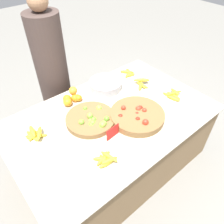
# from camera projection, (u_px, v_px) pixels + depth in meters

# --- Properties ---
(ground_plane) EXTENTS (12.00, 12.00, 0.00)m
(ground_plane) POSITION_uv_depth(u_px,v_px,m) (112.00, 160.00, 2.35)
(ground_plane) COLOR gray
(market_table) EXTENTS (1.79, 1.15, 0.65)m
(market_table) POSITION_uv_depth(u_px,v_px,m) (112.00, 140.00, 2.13)
(market_table) COLOR olive
(market_table) RESTS_ON ground_plane
(lime_bowl) EXTENTS (0.42, 0.42, 0.09)m
(lime_bowl) POSITION_uv_depth(u_px,v_px,m) (91.00, 119.00, 1.85)
(lime_bowl) COLOR olive
(lime_bowl) RESTS_ON market_table
(tomato_basket) EXTENTS (0.47, 0.47, 0.10)m
(tomato_basket) POSITION_uv_depth(u_px,v_px,m) (137.00, 115.00, 1.87)
(tomato_basket) COLOR olive
(tomato_basket) RESTS_ON market_table
(orange_pile) EXTENTS (0.19, 0.13, 0.13)m
(orange_pile) POSITION_uv_depth(u_px,v_px,m) (71.00, 97.00, 2.03)
(orange_pile) COLOR orange
(orange_pile) RESTS_ON market_table
(metal_bowl) EXTENTS (0.32, 0.32, 0.09)m
(metal_bowl) POSITION_uv_depth(u_px,v_px,m) (105.00, 85.00, 2.19)
(metal_bowl) COLOR #B7B7BF
(metal_bowl) RESTS_ON market_table
(price_sign) EXTENTS (0.13, 0.02, 0.11)m
(price_sign) POSITION_uv_depth(u_px,v_px,m) (113.00, 132.00, 1.70)
(price_sign) COLOR red
(price_sign) RESTS_ON market_table
(banana_bunch_front_right) EXTENTS (0.15, 0.15, 0.05)m
(banana_bunch_front_right) POSITION_uv_depth(u_px,v_px,m) (105.00, 159.00, 1.55)
(banana_bunch_front_right) COLOR yellow
(banana_bunch_front_right) RESTS_ON market_table
(banana_bunch_middle_left) EXTENTS (0.16, 0.19, 0.06)m
(banana_bunch_middle_left) POSITION_uv_depth(u_px,v_px,m) (35.00, 134.00, 1.72)
(banana_bunch_middle_left) COLOR yellow
(banana_bunch_middle_left) RESTS_ON market_table
(banana_bunch_front_left) EXTENTS (0.16, 0.19, 0.06)m
(banana_bunch_front_left) POSITION_uv_depth(u_px,v_px,m) (173.00, 95.00, 2.10)
(banana_bunch_front_left) COLOR yellow
(banana_bunch_front_left) RESTS_ON market_table
(banana_bunch_middle_right) EXTENTS (0.19, 0.18, 0.06)m
(banana_bunch_middle_right) POSITION_uv_depth(u_px,v_px,m) (142.00, 83.00, 2.24)
(banana_bunch_middle_right) COLOR yellow
(banana_bunch_middle_right) RESTS_ON market_table
(banana_bunch_front_center) EXTENTS (0.15, 0.16, 0.03)m
(banana_bunch_front_center) POSITION_uv_depth(u_px,v_px,m) (128.00, 73.00, 2.41)
(banana_bunch_front_center) COLOR yellow
(banana_bunch_front_center) RESTS_ON market_table
(vendor_person) EXTENTS (0.33, 0.33, 1.52)m
(vendor_person) POSITION_uv_depth(u_px,v_px,m) (53.00, 75.00, 2.32)
(vendor_person) COLOR #473833
(vendor_person) RESTS_ON ground_plane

